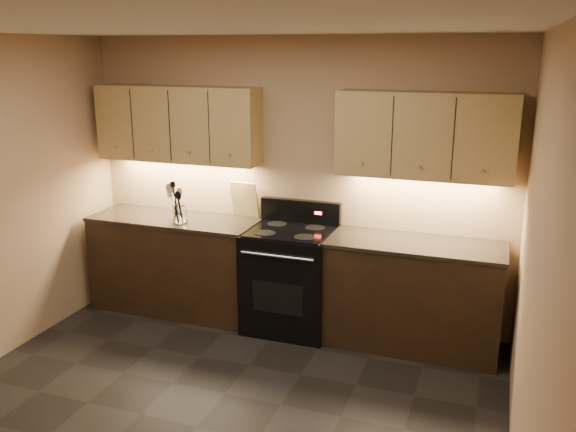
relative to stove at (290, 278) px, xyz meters
The scene contains 16 objects.
floor 1.75m from the stove, 92.72° to the right, with size 4.00×4.00×0.00m, color black.
ceiling 2.71m from the stove, 92.72° to the right, with size 4.00×4.00×0.00m, color silver.
wall_back 0.88m from the stove, 104.10° to the left, with size 4.00×0.04×2.60m, color tan.
wall_right 2.68m from the stove, 41.21° to the right, with size 0.04×4.00×2.60m, color tan.
counter_left 1.18m from the stove, behind, with size 1.62×0.62×0.93m.
counter_right 1.10m from the stove, ahead, with size 1.46×0.62×0.93m.
stove is the anchor object (origin of this frame).
upper_cab_left 1.78m from the stove, behind, with size 1.60×0.30×0.70m, color tan.
upper_cab_right 1.73m from the stove, ahead, with size 1.44×0.30×0.70m, color tan.
outlet_plate 1.55m from the stove, 167.24° to the left, with size 0.09×0.01×0.12m, color #B2B5BA.
utensil_crock 1.17m from the stove, behind, with size 0.14×0.14×0.16m.
cutting_board 0.88m from the stove, 154.17° to the left, with size 0.28×0.02×0.35m, color #D8BC74.
wooden_spoon 1.25m from the stove, behind, with size 0.06×0.06×0.31m, color #D8BC74, non-canonical shape.
black_spoon 1.21m from the stove, behind, with size 0.06×0.06×0.30m, color black, non-canonical shape.
black_turner 1.24m from the stove, behind, with size 0.08×0.08×0.38m, color black, non-canonical shape.
steel_skimmer 1.20m from the stove, behind, with size 0.09×0.09×0.35m, color silver, non-canonical shape.
Camera 1 is at (1.80, -3.19, 2.49)m, focal length 38.00 mm.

